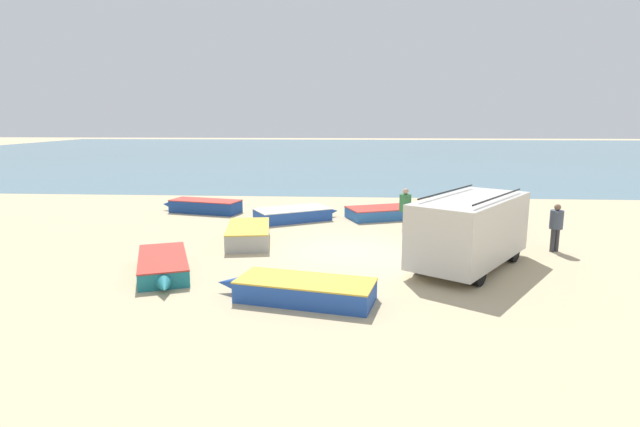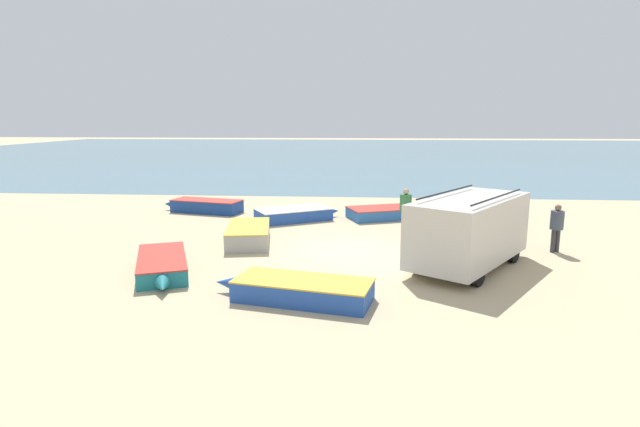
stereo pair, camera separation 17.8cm
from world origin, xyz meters
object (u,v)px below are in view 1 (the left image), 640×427
at_px(fishing_rowboat_0, 385,213).
at_px(fishing_rowboat_3, 203,206).
at_px(parked_van, 470,229).
at_px(fishing_rowboat_1, 295,214).
at_px(fishing_rowboat_5, 301,290).
at_px(fisherman_0, 405,206).
at_px(fishing_rowboat_6, 491,225).
at_px(fishing_rowboat_4, 249,234).
at_px(fishing_rowboat_2, 163,266).
at_px(fisherman_1, 556,223).

bearing_deg(fishing_rowboat_0, fishing_rowboat_3, 153.70).
bearing_deg(fishing_rowboat_0, parked_van, -95.10).
xyz_separation_m(fishing_rowboat_1, fishing_rowboat_5, (1.32, -10.01, -0.00)).
height_order(fishing_rowboat_5, fisherman_0, fisherman_0).
bearing_deg(parked_van, fishing_rowboat_5, 157.93).
bearing_deg(fishing_rowboat_6, fishing_rowboat_1, -74.71).
xyz_separation_m(fishing_rowboat_1, fishing_rowboat_4, (-1.23, -4.15, 0.05)).
bearing_deg(fishing_rowboat_0, fisherman_0, -98.76).
bearing_deg(fishing_rowboat_2, fishing_rowboat_6, 98.03).
relative_size(parked_van, fishing_rowboat_2, 1.26).
bearing_deg(fisherman_0, fishing_rowboat_2, 47.06).
bearing_deg(fishing_rowboat_3, fisherman_1, 169.43).
bearing_deg(fisherman_1, fishing_rowboat_3, -131.99).
distance_m(fishing_rowboat_3, fishing_rowboat_5, 13.09).
distance_m(parked_van, fisherman_1, 3.92).
distance_m(parked_van, fishing_rowboat_6, 5.59).
height_order(fishing_rowboat_4, fishing_rowboat_6, fishing_rowboat_4).
xyz_separation_m(fishing_rowboat_3, fishing_rowboat_6, (12.93, -3.30, -0.06)).
distance_m(fishing_rowboat_1, fishing_rowboat_3, 4.97).
bearing_deg(fishing_rowboat_1, parked_van, -77.42).
distance_m(parked_van, fisherman_0, 4.91).
height_order(parked_van, fishing_rowboat_6, parked_van).
height_order(fishing_rowboat_2, fisherman_1, fisherman_1).
xyz_separation_m(parked_van, fishing_rowboat_5, (-4.88, -3.20, -0.93)).
bearing_deg(fisherman_0, fishing_rowboat_4, 27.79).
bearing_deg(fishing_rowboat_5, fishing_rowboat_4, -53.98).
height_order(fishing_rowboat_2, fishing_rowboat_3, fishing_rowboat_3).
height_order(fishing_rowboat_2, fishing_rowboat_4, fishing_rowboat_4).
height_order(fishing_rowboat_2, fisherman_0, fisherman_0).
height_order(parked_van, fishing_rowboat_1, parked_van).
bearing_deg(fishing_rowboat_2, fishing_rowboat_3, 168.27).
bearing_deg(fishing_rowboat_4, parked_van, -118.84).
relative_size(parked_van, fishing_rowboat_6, 1.13).
distance_m(fishing_rowboat_1, fishing_rowboat_4, 4.33).
relative_size(fishing_rowboat_2, fisherman_0, 2.27).
height_order(fishing_rowboat_3, fisherman_1, fisherman_1).
height_order(fishing_rowboat_3, fishing_rowboat_4, fishing_rowboat_4).
distance_m(fishing_rowboat_2, fisherman_0, 9.75).
distance_m(fishing_rowboat_5, fisherman_0, 8.60).
relative_size(fishing_rowboat_3, fishing_rowboat_4, 1.09).
xyz_separation_m(fishing_rowboat_3, fishing_rowboat_5, (6.02, -11.62, -0.04)).
bearing_deg(fishing_rowboat_0, fishing_rowboat_6, -51.30).
bearing_deg(fisherman_0, fisherman_1, 160.53).
distance_m(fishing_rowboat_0, fishing_rowboat_2, 11.33).
bearing_deg(fishing_rowboat_3, fishing_rowboat_1, 174.68).
relative_size(fishing_rowboat_4, fishing_rowboat_6, 0.86).
bearing_deg(fishing_rowboat_1, fishing_rowboat_6, -41.34).
bearing_deg(fishing_rowboat_3, fishing_rowboat_2, 113.75).
bearing_deg(fishing_rowboat_5, fishing_rowboat_3, -50.08).
bearing_deg(fishing_rowboat_1, fishing_rowboat_2, -139.78).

